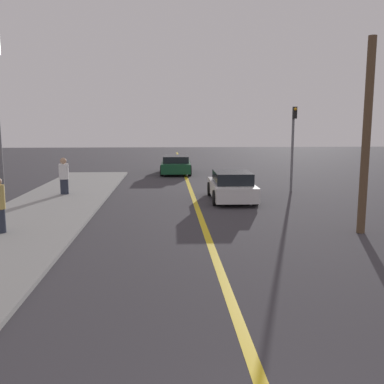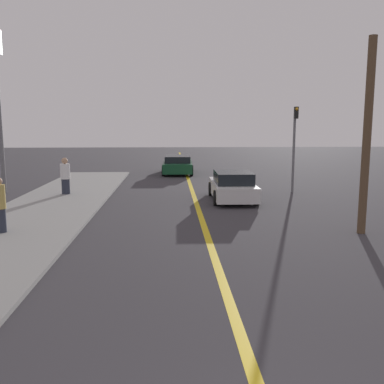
{
  "view_description": "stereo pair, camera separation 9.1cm",
  "coord_description": "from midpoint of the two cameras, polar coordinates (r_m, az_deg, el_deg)",
  "views": [
    {
      "loc": [
        -1.15,
        -2.42,
        3.21
      ],
      "look_at": [
        -0.43,
        10.01,
        1.25
      ],
      "focal_mm": 40.0,
      "sensor_mm": 36.0,
      "label": 1
    },
    {
      "loc": [
        -1.06,
        -2.43,
        3.21
      ],
      "look_at": [
        -0.43,
        10.01,
        1.25
      ],
      "focal_mm": 40.0,
      "sensor_mm": 36.0,
      "label": 2
    }
  ],
  "objects": [
    {
      "name": "car_ahead_center",
      "position": [
        28.58,
        -1.82,
        3.68
      ],
      "size": [
        2.08,
        4.65,
        1.2
      ],
      "rotation": [
        0.0,
        0.0,
        -0.03
      ],
      "color": "#144728",
      "rests_on": "ground_plane"
    },
    {
      "name": "road_center_line",
      "position": [
        20.7,
        0.2,
        0.02
      ],
      "size": [
        0.2,
        60.0,
        0.01
      ],
      "color": "gold",
      "rests_on": "ground_plane"
    },
    {
      "name": "traffic_light",
      "position": [
        20.96,
        13.61,
        6.71
      ],
      "size": [
        0.18,
        0.4,
        4.05
      ],
      "color": "slate",
      "rests_on": "ground_plane"
    },
    {
      "name": "car_near_right_lane",
      "position": [
        18.45,
        5.57,
        0.76
      ],
      "size": [
        1.87,
        4.02,
        1.25
      ],
      "rotation": [
        0.0,
        0.0,
        -0.01
      ],
      "color": "silver",
      "rests_on": "ground_plane"
    },
    {
      "name": "utility_pole",
      "position": [
        13.51,
        22.47,
        6.72
      ],
      "size": [
        0.24,
        0.24,
        5.7
      ],
      "color": "brown",
      "rests_on": "ground_plane"
    },
    {
      "name": "pedestrian_mid_group",
      "position": [
        13.56,
        -24.04,
        -1.6
      ],
      "size": [
        0.32,
        0.32,
        1.61
      ],
      "color": "#282D3D",
      "rests_on": "sidewalk_left"
    },
    {
      "name": "sidewalk_left",
      "position": [
        16.46,
        -19.21,
        -2.63
      ],
      "size": [
        3.86,
        26.11,
        0.11
      ],
      "color": "gray",
      "rests_on": "ground_plane"
    },
    {
      "name": "pedestrian_far_standing",
      "position": [
        20.15,
        -16.41,
        2.04
      ],
      "size": [
        0.43,
        0.43,
        1.65
      ],
      "color": "#282D3D",
      "rests_on": "sidewalk_left"
    }
  ]
}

